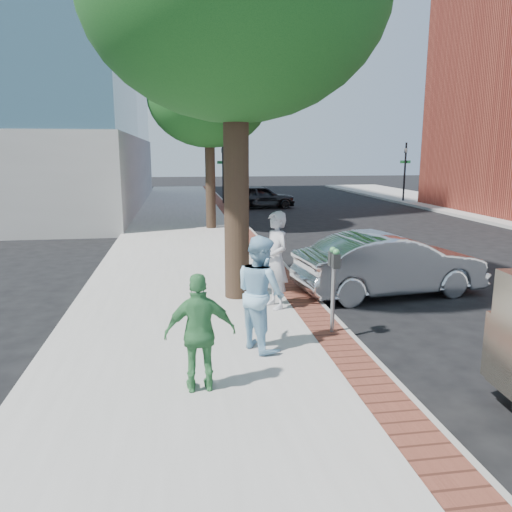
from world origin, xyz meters
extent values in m
plane|color=black|center=(0.00, 0.00, 0.00)|extent=(120.00, 120.00, 0.00)
cube|color=#9E9991|center=(-1.50, 8.00, 0.07)|extent=(5.00, 60.00, 0.15)
cube|color=brown|center=(0.70, 8.00, 0.15)|extent=(0.60, 60.00, 0.01)
cube|color=gray|center=(1.05, 8.00, 0.07)|extent=(0.10, 60.00, 0.15)
cylinder|color=black|center=(0.90, 22.00, 1.90)|extent=(0.12, 0.12, 3.80)
imported|color=black|center=(0.90, 22.00, 3.00)|extent=(0.18, 0.15, 0.90)
cube|color=#1E7238|center=(0.90, 22.00, 2.60)|extent=(0.70, 0.03, 0.18)
cylinder|color=black|center=(12.50, 22.00, 1.90)|extent=(0.12, 0.12, 3.80)
imported|color=black|center=(12.50, 22.00, 3.00)|extent=(0.18, 0.15, 0.90)
cube|color=#1E7238|center=(12.50, 22.00, 2.60)|extent=(0.70, 0.03, 0.18)
cylinder|color=black|center=(-0.60, 1.90, 2.35)|extent=(0.52, 0.52, 4.40)
cylinder|color=black|center=(-0.50, 12.00, 2.08)|extent=(0.40, 0.40, 3.85)
ellipsoid|color=#144619|center=(-0.50, 12.00, 5.32)|extent=(4.80, 4.80, 3.94)
cylinder|color=gray|center=(0.75, -0.53, 0.72)|extent=(0.07, 0.07, 1.15)
cube|color=#2D3030|center=(0.75, -0.62, 1.42)|extent=(0.12, 0.14, 0.24)
cube|color=#2D3030|center=(0.75, -0.44, 1.42)|extent=(0.12, 0.14, 0.24)
sphere|color=#3F8C4C|center=(0.75, -0.62, 1.57)|extent=(0.11, 0.11, 0.11)
sphere|color=#3F8C4C|center=(0.75, -0.44, 1.57)|extent=(0.11, 0.11, 0.11)
imported|color=#AEAEB3|center=(0.06, 1.00, 1.11)|extent=(0.65, 0.81, 1.92)
imported|color=#94C7E5|center=(-0.57, -1.01, 1.05)|extent=(0.98, 1.07, 1.79)
imported|color=#3E884B|center=(-1.56, -2.31, 0.92)|extent=(0.92, 0.41, 1.55)
imported|color=silver|center=(2.88, 2.03, 0.70)|extent=(4.42, 2.03, 1.41)
imported|color=black|center=(2.93, 20.28, 0.67)|extent=(4.04, 1.88, 1.34)
camera|label=1|loc=(-1.77, -8.35, 3.17)|focal=35.00mm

